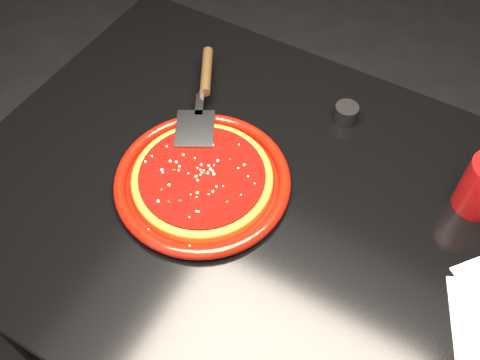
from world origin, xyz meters
name	(u,v)px	position (x,y,z in m)	size (l,w,h in m)	color
floor	(272,357)	(0.00, 0.00, -0.01)	(4.00, 4.00, 0.01)	black
table	(280,304)	(0.00, 0.00, 0.38)	(1.20, 0.80, 0.75)	black
plate	(203,181)	(-0.17, -0.02, 0.76)	(0.32, 0.32, 0.02)	#720A04
pizza_crust	(202,180)	(-0.17, -0.02, 0.77)	(0.25, 0.25, 0.01)	brown
pizza_crust_rim	(202,177)	(-0.17, -0.02, 0.77)	(0.25, 0.25, 0.02)	brown
pizza_sauce	(202,176)	(-0.17, -0.02, 0.78)	(0.22, 0.22, 0.01)	#610B07
parmesan_dusting	(202,174)	(-0.17, -0.02, 0.78)	(0.22, 0.22, 0.01)	#F9EAC0
basil_flecks	(202,174)	(-0.17, -0.02, 0.78)	(0.20, 0.20, 0.00)	black
pizza_server	(202,96)	(-0.27, 0.13, 0.79)	(0.09, 0.31, 0.02)	#B3B5B9
ramekin	(346,113)	(-0.02, 0.26, 0.77)	(0.05, 0.05, 0.04)	black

